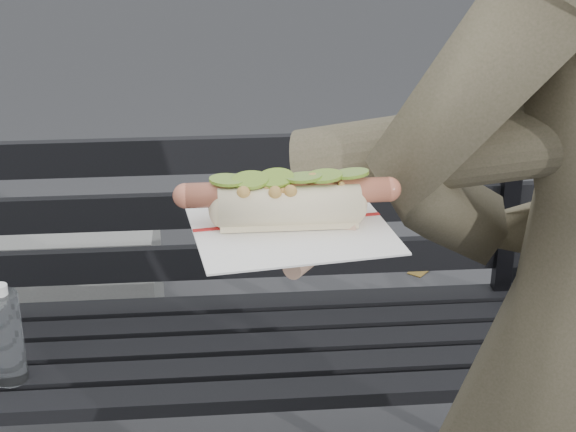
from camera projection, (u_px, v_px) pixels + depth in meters
name	position (u px, v px, depth m)	size (l,w,h in m)	color
park_bench	(214.00, 309.00, 1.92)	(1.50, 0.44, 0.88)	black
held_hotdog	(466.00, 158.00, 0.93)	(0.63, 0.31, 0.20)	#413F2B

